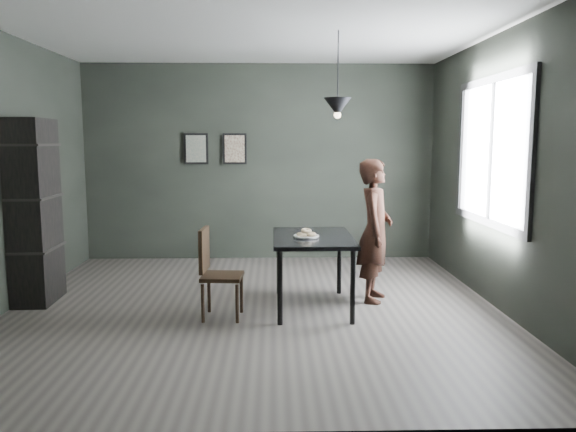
{
  "coord_description": "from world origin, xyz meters",
  "views": [
    {
      "loc": [
        0.2,
        -5.62,
        1.71
      ],
      "look_at": [
        0.35,
        0.05,
        0.95
      ],
      "focal_mm": 35.0,
      "sensor_mm": 36.0,
      "label": 1
    }
  ],
  "objects_px": {
    "wood_chair": "(214,267)",
    "woman": "(375,231)",
    "pendant_lamp": "(337,107)",
    "white_plate": "(306,237)",
    "shelf_unit": "(34,212)",
    "cafe_table": "(313,244)"
  },
  "relations": [
    {
      "from": "woman",
      "to": "shelf_unit",
      "type": "bearing_deg",
      "value": 105.09
    },
    {
      "from": "woman",
      "to": "shelf_unit",
      "type": "xyz_separation_m",
      "value": [
        -3.6,
        0.05,
        0.21
      ]
    },
    {
      "from": "white_plate",
      "to": "pendant_lamp",
      "type": "height_order",
      "value": "pendant_lamp"
    },
    {
      "from": "woman",
      "to": "pendant_lamp",
      "type": "distance_m",
      "value": 1.37
    },
    {
      "from": "woman",
      "to": "pendant_lamp",
      "type": "bearing_deg",
      "value": 125.97
    },
    {
      "from": "cafe_table",
      "to": "pendant_lamp",
      "type": "bearing_deg",
      "value": 21.8
    },
    {
      "from": "wood_chair",
      "to": "woman",
      "type": "bearing_deg",
      "value": 22.44
    },
    {
      "from": "cafe_table",
      "to": "woman",
      "type": "bearing_deg",
      "value": 20.74
    },
    {
      "from": "cafe_table",
      "to": "pendant_lamp",
      "type": "distance_m",
      "value": 1.41
    },
    {
      "from": "woman",
      "to": "shelf_unit",
      "type": "relative_size",
      "value": 0.78
    },
    {
      "from": "white_plate",
      "to": "pendant_lamp",
      "type": "distance_m",
      "value": 1.35
    },
    {
      "from": "shelf_unit",
      "to": "pendant_lamp",
      "type": "bearing_deg",
      "value": -5.97
    },
    {
      "from": "cafe_table",
      "to": "shelf_unit",
      "type": "bearing_deg",
      "value": 174.01
    },
    {
      "from": "white_plate",
      "to": "shelf_unit",
      "type": "bearing_deg",
      "value": 172.17
    },
    {
      "from": "cafe_table",
      "to": "white_plate",
      "type": "relative_size",
      "value": 5.22
    },
    {
      "from": "cafe_table",
      "to": "shelf_unit",
      "type": "distance_m",
      "value": 2.95
    },
    {
      "from": "white_plate",
      "to": "woman",
      "type": "height_order",
      "value": "woman"
    },
    {
      "from": "cafe_table",
      "to": "wood_chair",
      "type": "distance_m",
      "value": 1.03
    },
    {
      "from": "woman",
      "to": "shelf_unit",
      "type": "distance_m",
      "value": 3.61
    },
    {
      "from": "woman",
      "to": "wood_chair",
      "type": "bearing_deg",
      "value": 124.43
    },
    {
      "from": "shelf_unit",
      "to": "white_plate",
      "type": "bearing_deg",
      "value": -10.07
    },
    {
      "from": "woman",
      "to": "pendant_lamp",
      "type": "height_order",
      "value": "pendant_lamp"
    }
  ]
}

